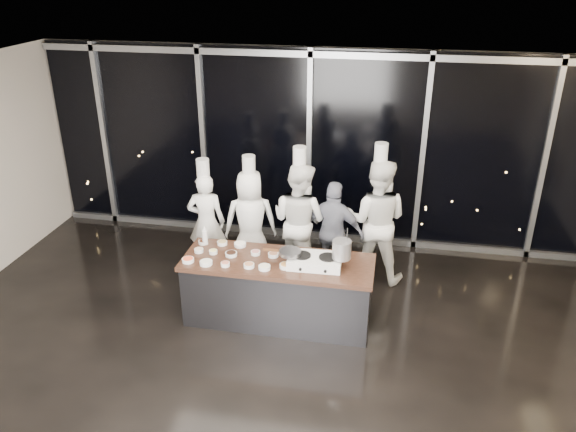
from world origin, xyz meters
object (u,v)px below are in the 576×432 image
stock_pot (342,249)px  chef_center (299,220)px  demo_counter (278,290)px  stove (315,261)px  frying_pan (289,252)px  guest (334,232)px  chef_far_left (206,221)px  chef_left (251,221)px  chef_right (376,220)px

stock_pot → chef_center: bearing=121.1°
demo_counter → stove: bearing=-3.7°
frying_pan → guest: guest is taller
stock_pot → demo_counter: bearing=178.3°
chef_center → guest: bearing=-157.1°
stove → frying_pan: bearing=-178.4°
demo_counter → stove: stove is taller
frying_pan → guest: size_ratio=0.32×
stock_pot → chef_far_left: 2.49m
stove → chef_left: size_ratio=0.37×
demo_counter → chef_left: size_ratio=1.33×
chef_left → stock_pot: bearing=123.8°
frying_pan → chef_right: size_ratio=0.23×
demo_counter → chef_left: chef_left is taller
stove → chef_center: 1.32m
demo_counter → chef_left: (-0.68, 1.24, 0.37)m
guest → frying_pan: bearing=83.2°
stove → chef_far_left: bearing=145.0°
stock_pot → chef_far_left: bearing=151.3°
chef_far_left → chef_center: bearing=173.6°
stove → chef_center: size_ratio=0.33×
demo_counter → chef_right: bearing=49.1°
demo_counter → stove: 0.70m
demo_counter → chef_center: bearing=87.1°
chef_right → chef_left: bearing=9.5°
frying_pan → chef_far_left: bearing=139.3°
stove → chef_left: 1.73m
frying_pan → chef_left: size_ratio=0.27×
chef_left → chef_center: size_ratio=0.91×
demo_counter → frying_pan: (0.16, -0.05, 0.61)m
frying_pan → chef_left: bearing=121.2°
chef_left → chef_right: (1.86, 0.12, 0.13)m
frying_pan → chef_center: 1.28m
chef_far_left → chef_left: 0.67m
chef_far_left → chef_left: (0.67, 0.08, 0.02)m
frying_pan → chef_center: (-0.10, 1.27, -0.15)m
stove → frying_pan: 0.34m
guest → chef_right: size_ratio=0.73×
chef_far_left → chef_right: size_ratio=0.84×
chef_center → chef_left: bearing=23.2°
demo_counter → chef_right: 1.87m
stove → chef_far_left: (-1.83, 1.19, -0.16)m
frying_pan → guest: bearing=69.4°
stove → demo_counter: bearing=174.4°
chef_far_left → stock_pot: bearing=142.6°
chef_left → chef_right: chef_right is taller
stove → frying_pan: size_ratio=1.37×
stove → stock_pot: (0.33, 0.01, 0.19)m
frying_pan → chef_center: chef_center is taller
chef_center → chef_right: size_ratio=0.96×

